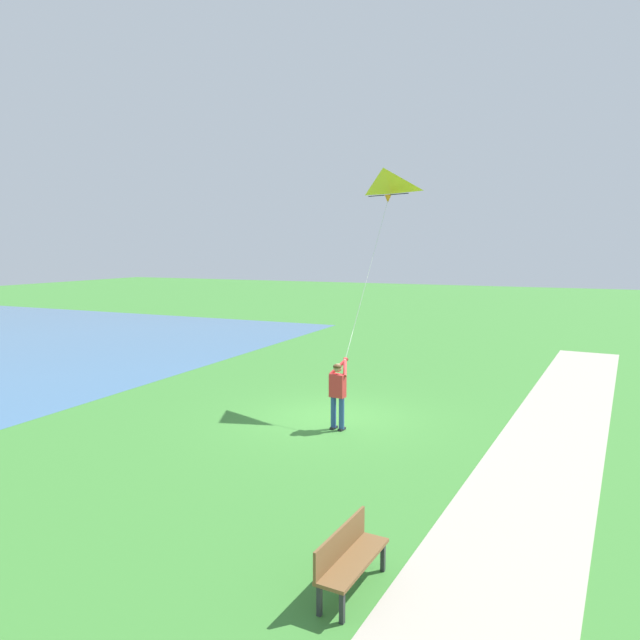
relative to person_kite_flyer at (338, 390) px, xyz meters
The scene contains 5 objects.
ground_plane 1.44m from the person_kite_flyer, 60.58° to the right, with size 120.00×120.00×0.00m, color #3D7F33.
walkway_path 5.13m from the person_kite_flyer, 166.91° to the left, with size 2.40×32.00×0.02m, color #ADA393.
person_kite_flyer is the anchor object (origin of this frame).
flying_kite 5.96m from the person_kite_flyer, 96.58° to the right, with size 1.59×2.73×5.10m.
park_bench_near_walkway 7.11m from the person_kite_flyer, 113.54° to the left, with size 0.55×1.53×0.88m.
Camera 1 is at (-6.00, 14.29, 4.64)m, focal length 32.62 mm.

